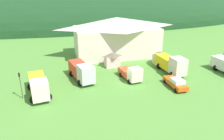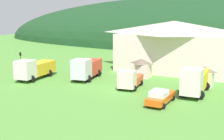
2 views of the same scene
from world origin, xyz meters
The scene contains 12 objects.
ground_plane centered at (0.00, 0.00, 0.00)m, with size 200.00×200.00×0.00m, color #518C38.
forested_hill_backdrop centered at (0.00, 67.20, 0.00)m, with size 174.97×60.00×32.84m, color #193D1E.
depot_building centered at (2.57, 15.61, 4.49)m, with size 19.87×10.50×8.71m.
play_shed_cream centered at (9.62, 7.43, 1.40)m, with size 2.49×2.53×2.72m.
play_shed_pink centered at (-0.23, 8.49, 1.51)m, with size 3.03×2.51×2.93m.
heavy_rig_striped centered at (-13.92, -0.83, 1.65)m, with size 3.80×7.91×3.22m.
tow_truck_silver centered at (-6.98, 3.08, 1.76)m, with size 4.07×7.78×3.35m.
light_truck_cream centered at (1.30, 1.14, 1.24)m, with size 3.14×5.68×2.63m.
flatbed_truck_yellow centered at (9.53, 2.45, 1.79)m, with size 3.38×7.89×3.54m.
service_pickup_orange centered at (7.26, -3.44, 0.83)m, with size 2.32×5.11×1.66m.
traffic_light_west centered at (-16.27, -1.24, 2.48)m, with size 0.20×0.32×4.03m.
traffic_cone_near_pickup centered at (3.38, -1.13, 0.00)m, with size 0.36×0.36×0.50m, color orange.
Camera 1 is at (-10.75, -32.56, 15.91)m, focal length 35.87 mm.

